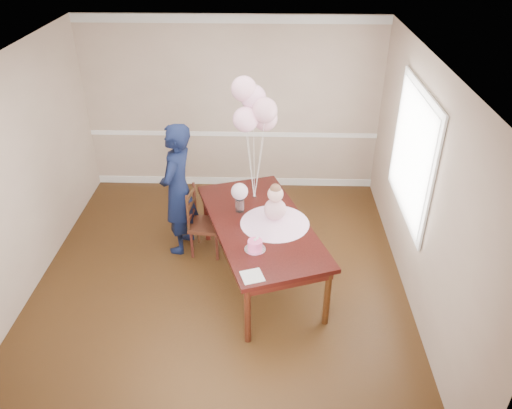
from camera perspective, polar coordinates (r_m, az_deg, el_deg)
name	(u,v)px	position (r m, az deg, el deg)	size (l,w,h in m)	color
floor	(221,282)	(6.26, -4.07, -8.81)	(4.50, 5.00, 0.00)	black
ceiling	(210,64)	(4.97, -5.27, 15.68)	(4.50, 5.00, 0.02)	white
wall_back	(232,106)	(7.76, -2.73, 11.13)	(4.50, 0.02, 2.70)	tan
wall_front	(179,370)	(3.56, -8.80, -18.22)	(4.50, 0.02, 2.70)	tan
wall_left	(14,184)	(6.15, -25.93, 2.13)	(0.02, 5.00, 2.70)	tan
wall_right	(422,190)	(5.71, 18.49, 1.56)	(0.02, 5.00, 2.70)	tan
chair_rail_trim	(233,134)	(7.91, -2.65, 8.05)	(4.50, 0.02, 0.07)	white
crown_molding	(230,19)	(7.40, -3.00, 20.43)	(4.50, 0.02, 0.12)	silver
baseboard_trim	(234,181)	(8.28, -2.51, 2.71)	(4.50, 0.02, 0.12)	white
window_frame	(413,153)	(6.04, 17.46, 5.59)	(0.02, 1.66, 1.56)	white
window_blinds	(411,153)	(6.03, 17.29, 5.59)	(0.01, 1.50, 1.40)	silver
dining_table_top	(260,225)	(5.87, 0.50, -2.34)	(1.07, 2.14, 0.05)	black
table_apron	(260,230)	(5.92, 0.50, -2.98)	(0.96, 2.03, 0.11)	black
table_leg_fl	(248,314)	(5.29, -0.96, -12.45)	(0.07, 0.07, 0.75)	black
table_leg_fr	(327,297)	(5.53, 8.13, -10.43)	(0.07, 0.07, 0.75)	black
table_leg_bl	(207,216)	(6.80, -5.63, -1.35)	(0.07, 0.07, 0.75)	black
table_leg_br	(270,206)	(6.99, 1.56, -0.18)	(0.07, 0.07, 0.75)	black
baby_skirt	(275,219)	(5.83, 2.17, -1.70)	(0.81, 0.81, 0.11)	#FFBBE6
baby_torso	(275,209)	(5.75, 2.20, -0.54)	(0.26, 0.26, 0.26)	pink
baby_head	(275,194)	(5.65, 2.24, 1.20)	(0.18, 0.18, 0.18)	beige
baby_hair	(276,189)	(5.62, 2.25, 1.77)	(0.13, 0.13, 0.13)	brown
cake_platter	(255,249)	(5.43, -0.11, -5.13)	(0.23, 0.23, 0.01)	silver
birthday_cake	(255,245)	(5.39, -0.11, -4.64)	(0.16, 0.16, 0.11)	#FF5099
cake_flower_a	(255,240)	(5.35, -0.11, -4.04)	(0.03, 0.03, 0.03)	silver
cake_flower_b	(257,238)	(5.38, 0.15, -3.86)	(0.03, 0.03, 0.03)	white
rose_vase_near	(240,205)	(6.03, -1.86, -0.08)	(0.11, 0.11, 0.17)	silver
roses_near	(240,191)	(5.93, -1.89, 1.50)	(0.20, 0.20, 0.20)	beige
napkin	(252,276)	(5.07, -0.43, -8.20)	(0.21, 0.21, 0.01)	silver
balloon_weight	(254,197)	(6.35, -0.18, 0.92)	(0.04, 0.04, 0.02)	#BCBCC1
balloon_a	(245,119)	(5.86, -1.21, 9.70)	(0.30, 0.30, 0.30)	#FBB2CE
balloon_b	(265,110)	(5.83, 0.98, 10.72)	(0.30, 0.30, 0.30)	#DA9AAB
balloon_c	(253,98)	(5.91, -0.31, 12.13)	(0.30, 0.30, 0.30)	#E5A2C0
balloon_d	(244,89)	(5.87, -1.40, 13.07)	(0.30, 0.30, 0.30)	#ECA7BC
balloon_e	(265,119)	(6.03, 1.04, 9.79)	(0.30, 0.30, 0.30)	#D99AAA
balloon_ribbon_a	(250,166)	(6.12, -0.66, 4.46)	(0.00, 0.00, 0.90)	white
balloon_ribbon_b	(259,162)	(6.11, 0.37, 4.93)	(0.00, 0.00, 1.00)	white
balloon_ribbon_c	(254,155)	(6.14, -0.24, 5.64)	(0.00, 0.00, 1.11)	white
balloon_ribbon_d	(249,152)	(6.11, -0.75, 6.07)	(0.00, 0.00, 1.22)	silver
balloon_ribbon_e	(260,165)	(6.21, 0.41, 4.58)	(0.00, 0.00, 0.84)	silver
dining_chair_seat	(206,225)	(6.54, -5.68, -2.37)	(0.41, 0.41, 0.05)	#3A1910
chair_leg_fl	(192,245)	(6.57, -7.33, -4.61)	(0.04, 0.04, 0.40)	#3A140F
chair_leg_fr	(217,247)	(6.50, -4.49, -4.89)	(0.04, 0.04, 0.40)	#37150F
chair_leg_bl	(198,231)	(6.83, -6.63, -2.99)	(0.04, 0.04, 0.40)	#361C0E
chair_leg_br	(222,233)	(6.76, -3.89, -3.24)	(0.04, 0.04, 0.40)	#351E0E
chair_back_post_l	(188,214)	(6.31, -7.79, -1.03)	(0.04, 0.04, 0.52)	#361A0E
chair_back_post_r	(195,200)	(6.58, -7.04, 0.51)	(0.04, 0.04, 0.52)	#39160F
chair_slat_low	(192,214)	(6.50, -7.34, -1.08)	(0.03, 0.37, 0.05)	#34140E
chair_slat_mid	(191,204)	(6.42, -7.43, 0.04)	(0.03, 0.37, 0.05)	#321B0D
chair_slat_top	(190,194)	(6.35, -7.52, 1.18)	(0.03, 0.37, 0.05)	#341E0E
woman	(178,190)	(6.43, -8.92, 1.70)	(0.65, 0.43, 1.78)	black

